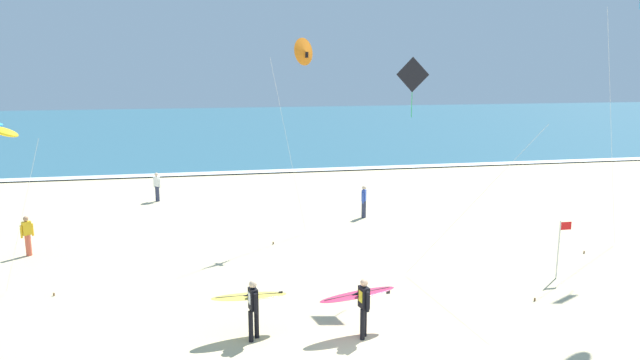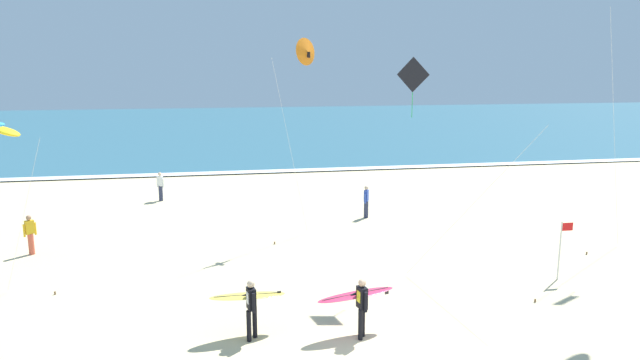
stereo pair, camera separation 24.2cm
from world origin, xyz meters
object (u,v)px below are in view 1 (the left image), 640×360
Objects in this scene: surfer_lead at (361,300)px; surfer_trailing at (251,301)px; bystander_white_top at (157,187)px; lifeguard_flag at (560,244)px; bystander_blue_top at (364,201)px; kite_diamond_charcoal_mid at (416,83)px; bystander_yellow_top at (27,236)px; kite_delta_amber_near at (304,52)px.

surfer_lead and surfer_trailing have the same top height.
lifeguard_flag reaches higher than bystander_white_top.
surfer_trailing is 1.39× the size of bystander_white_top.
bystander_blue_top is at bearing 74.58° from surfer_lead.
surfer_lead is 0.31× the size of kite_diamond_charcoal_mid.
kite_diamond_charcoal_mid is 4.79× the size of bystander_white_top.
lifeguard_flag reaches higher than surfer_trailing.
bystander_yellow_top is at bearing 140.87° from surfer_lead.
kite_delta_amber_near reaches higher than bystander_yellow_top.
kite_delta_amber_near is at bearing 138.06° from lifeguard_flag.
surfer_lead is 2.99m from surfer_trailing.
bystander_yellow_top is (-11.13, -0.91, -7.03)m from kite_delta_amber_near.
kite_delta_amber_near is 5.32× the size of bystander_white_top.
kite_diamond_charcoal_mid reaches higher than surfer_lead.
kite_diamond_charcoal_mid is at bearing 31.61° from surfer_trailing.
bystander_blue_top is (3.24, 2.15, -7.03)m from kite_delta_amber_near.
surfer_lead reaches higher than bystander_blue_top.
kite_diamond_charcoal_mid is at bearing -19.59° from bystander_yellow_top.
bystander_blue_top is (0.45, 8.02, -5.94)m from kite_diamond_charcoal_mid.
surfer_trailing is 1.39× the size of bystander_blue_top.
bystander_yellow_top and bystander_white_top have the same top height.
lifeguard_flag is at bearing -44.64° from bystander_white_top.
surfer_trailing is at bearing -167.28° from lifeguard_flag.
bystander_white_top is 0.76× the size of lifeguard_flag.
bystander_blue_top is (6.28, 11.61, -0.23)m from surfer_trailing.
surfer_trailing is 0.29× the size of kite_diamond_charcoal_mid.
kite_diamond_charcoal_mid is at bearing -64.54° from kite_delta_amber_near.
bystander_white_top is at bearing 152.08° from bystander_blue_top.
kite_delta_amber_near reaches higher than surfer_lead.
lifeguard_flag is (10.84, 2.45, 0.22)m from surfer_trailing.
surfer_lead is 8.40m from lifeguard_flag.
kite_diamond_charcoal_mid is 3.62× the size of lifeguard_flag.
kite_delta_amber_near reaches higher than lifeguard_flag.
bystander_yellow_top is 19.90m from lifeguard_flag.
kite_diamond_charcoal_mid is 4.79× the size of bystander_blue_top.
surfer_trailing is 8.92m from kite_diamond_charcoal_mid.
surfer_trailing is 17.46m from bystander_white_top.
surfer_trailing reaches higher than bystander_blue_top.
surfer_lead is 12.01m from kite_delta_amber_near.
lifeguard_flag is at bearing -41.94° from kite_delta_amber_near.
surfer_trailing is 12.04m from kite_delta_amber_near.
kite_diamond_charcoal_mid is at bearing -54.04° from bystander_white_top.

